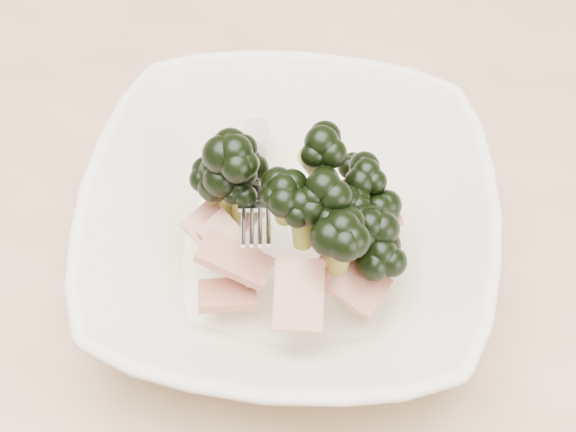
# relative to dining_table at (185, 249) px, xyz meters

# --- Properties ---
(dining_table) EXTENTS (1.20, 0.80, 0.75)m
(dining_table) POSITION_rel_dining_table_xyz_m (0.00, 0.00, 0.00)
(dining_table) COLOR tan
(dining_table) RESTS_ON ground
(broccoli_dish) EXTENTS (0.37, 0.37, 0.12)m
(broccoli_dish) POSITION_rel_dining_table_xyz_m (0.11, -0.02, 0.14)
(broccoli_dish) COLOR beige
(broccoli_dish) RESTS_ON dining_table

